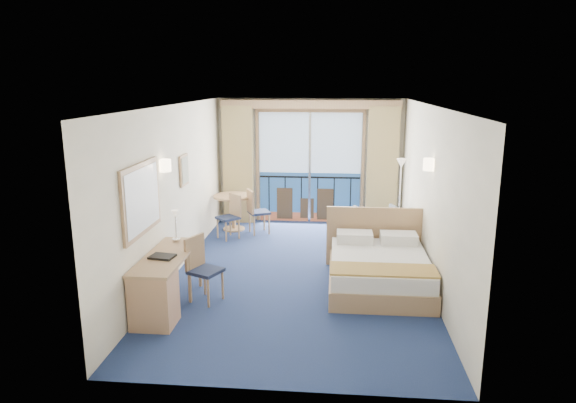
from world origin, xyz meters
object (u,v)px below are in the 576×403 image
Objects in this scene: round_table at (233,204)px; desk at (157,291)px; nightstand at (401,240)px; floor_lamp at (401,178)px; bed at (379,268)px; table_chair_a at (255,209)px; armchair at (379,227)px; table_chair_b at (231,214)px; desk_chair at (201,265)px.

desk is at bearing -92.18° from round_table.
nightstand is 1.58m from floor_lamp.
desk is (-2.95, -1.44, 0.13)m from bed.
desk is 1.76× the size of table_chair_a.
floor_lamp reaches higher than bed.
armchair is 0.93× the size of table_chair_b.
bed is 3.47m from table_chair_a.
desk_chair reaches higher than armchair.
table_chair_a is (0.50, -0.23, -0.04)m from round_table.
table_chair_b is at bearing 28.22° from desk_chair.
nightstand is 0.37× the size of floor_lamp.
desk_chair is at bearing -86.15° from round_table.
armchair is at bearing 122.21° from nightstand.
round_table is at bearing 140.98° from table_chair_b.
desk is 4.09m from table_chair_a.
bed is 2.10× the size of table_chair_a.
nightstand is (0.52, 1.45, 0.01)m from bed.
desk_chair is at bearing 60.56° from desk.
floor_lamp reaches higher than desk.
table_chair_b is at bearing 140.37° from bed.
nightstand is 0.64× the size of table_chair_a.
floor_lamp is 0.97× the size of desk.
table_chair_a is at bearing 157.90° from nightstand.
desk_chair is 1.14× the size of round_table.
bed is 1.23× the size of floor_lamp.
nightstand is 3.04m from table_chair_a.
desk reaches higher than nightstand.
table_chair_b reaches higher than nightstand.
bed is 3.30× the size of nightstand.
armchair is 4.65m from desk.
bed is at bearing -49.20° from desk_chair.
round_table is at bearing 178.85° from floor_lamp.
armchair is (-0.36, 0.57, 0.08)m from nightstand.
armchair is 2.90m from table_chair_b.
nightstand is 0.71× the size of round_table.
bed is at bearing -109.64° from nightstand.
armchair is 2.52m from table_chair_a.
desk_chair is at bearing -164.08° from bed.
table_chair_a is (-2.29, 2.59, 0.23)m from bed.
nightstand is 0.67m from armchair.
bed is 3.98m from round_table.
floor_lamp is at bearing 49.60° from desk.
armchair is at bearing -129.17° from table_chair_a.
armchair is (0.16, 2.02, 0.09)m from bed.
bed is 2.66m from desk_chair.
floor_lamp is at bearing 77.38° from bed.
bed reaches higher than table_chair_b.
floor_lamp is 4.75m from desk_chair.
bed is at bearing -45.35° from round_table.
table_chair_a reaches higher than round_table.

